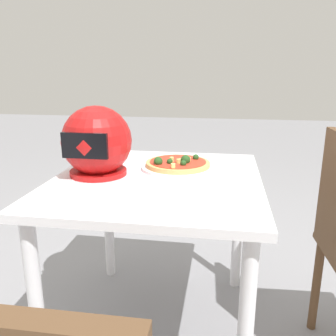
% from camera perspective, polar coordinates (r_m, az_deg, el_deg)
% --- Properties ---
extents(ground_plane, '(14.00, 14.00, 0.00)m').
position_cam_1_polar(ground_plane, '(1.75, -1.51, -23.97)').
color(ground_plane, gray).
extents(dining_table, '(0.81, 0.89, 0.70)m').
position_cam_1_polar(dining_table, '(1.44, -1.68, -5.21)').
color(dining_table, white).
rests_on(dining_table, ground).
extents(pizza_plate, '(0.31, 0.31, 0.01)m').
position_cam_1_polar(pizza_plate, '(1.53, 1.58, 0.13)').
color(pizza_plate, white).
rests_on(pizza_plate, dining_table).
extents(pizza, '(0.27, 0.27, 0.05)m').
position_cam_1_polar(pizza, '(1.52, 1.57, 0.77)').
color(pizza, tan).
rests_on(pizza, pizza_plate).
extents(motorcycle_helmet, '(0.28, 0.28, 0.28)m').
position_cam_1_polar(motorcycle_helmet, '(1.44, -11.37, 4.01)').
color(motorcycle_helmet, '#B21414').
rests_on(motorcycle_helmet, dining_table).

